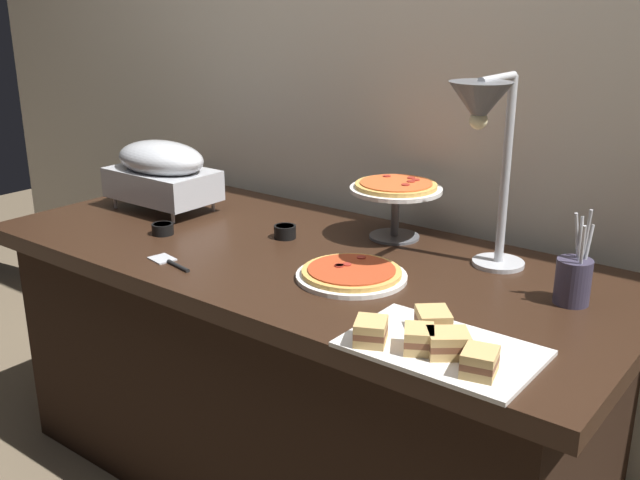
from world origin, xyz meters
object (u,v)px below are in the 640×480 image
(sandwich_platter, at_px, (435,343))
(utensil_holder, at_px, (573,280))
(serving_spatula, at_px, (170,262))
(pizza_plate_front, at_px, (351,274))
(sauce_cup_near, at_px, (163,229))
(pizza_plate_center, at_px, (396,193))
(heat_lamp, at_px, (485,125))
(chafing_dish, at_px, (162,171))
(sauce_cup_far, at_px, (285,231))

(sandwich_platter, distance_m, utensil_holder, 0.44)
(serving_spatula, bearing_deg, pizza_plate_front, 24.68)
(sauce_cup_near, bearing_deg, pizza_plate_front, 4.35)
(pizza_plate_center, bearing_deg, serving_spatula, -123.14)
(heat_lamp, distance_m, sandwich_platter, 0.57)
(heat_lamp, distance_m, utensil_holder, 0.42)
(chafing_dish, height_order, pizza_plate_center, chafing_dish)
(chafing_dish, bearing_deg, sauce_cup_far, 1.74)
(chafing_dish, bearing_deg, serving_spatula, -39.38)
(sandwich_platter, xyz_separation_m, sauce_cup_near, (-1.05, 0.18, -0.00))
(sauce_cup_far, bearing_deg, serving_spatula, -106.56)
(chafing_dish, xyz_separation_m, sauce_cup_near, (0.21, -0.19, -0.12))
(chafing_dish, relative_size, sauce_cup_near, 5.53)
(heat_lamp, relative_size, sauce_cup_near, 7.78)
(sandwich_platter, bearing_deg, sauce_cup_far, 152.23)
(utensil_holder, bearing_deg, sandwich_platter, -107.32)
(heat_lamp, bearing_deg, sandwich_platter, -74.17)
(pizza_plate_front, distance_m, sauce_cup_far, 0.38)
(pizza_plate_center, bearing_deg, utensil_holder, -15.29)
(sauce_cup_near, bearing_deg, serving_spatula, -36.98)
(heat_lamp, height_order, utensil_holder, heat_lamp)
(sauce_cup_far, bearing_deg, chafing_dish, -178.26)
(chafing_dish, height_order, utensil_holder, chafing_dish)
(sauce_cup_far, xyz_separation_m, serving_spatula, (-0.11, -0.36, -0.02))
(pizza_plate_front, bearing_deg, heat_lamp, 34.44)
(sandwich_platter, xyz_separation_m, utensil_holder, (0.13, 0.42, 0.04))
(utensil_holder, distance_m, serving_spatula, 1.05)
(sandwich_platter, bearing_deg, chafing_dish, 163.72)
(pizza_plate_center, height_order, sauce_cup_far, pizza_plate_center)
(heat_lamp, distance_m, pizza_plate_front, 0.50)
(chafing_dish, height_order, sandwich_platter, chafing_dish)
(pizza_plate_front, distance_m, utensil_holder, 0.54)
(utensil_holder, relative_size, serving_spatula, 1.33)
(heat_lamp, bearing_deg, chafing_dish, -177.85)
(serving_spatula, bearing_deg, utensil_holder, 22.57)
(sauce_cup_near, xyz_separation_m, sauce_cup_far, (0.32, 0.20, 0.00))
(sandwich_platter, relative_size, sauce_cup_far, 5.86)
(chafing_dish, distance_m, sauce_cup_far, 0.54)
(serving_spatula, bearing_deg, pizza_plate_center, 56.86)
(heat_lamp, bearing_deg, serving_spatula, -151.60)
(sauce_cup_near, height_order, sauce_cup_far, sauce_cup_far)
(heat_lamp, distance_m, sauce_cup_far, 0.72)
(heat_lamp, xyz_separation_m, sauce_cup_far, (-0.61, -0.03, -0.38))
(utensil_holder, bearing_deg, chafing_dish, -177.69)
(chafing_dish, relative_size, utensil_holder, 1.59)
(heat_lamp, height_order, serving_spatula, heat_lamp)
(chafing_dish, relative_size, heat_lamp, 0.71)
(chafing_dish, distance_m, pizza_plate_center, 0.82)
(pizza_plate_center, bearing_deg, sauce_cup_far, -142.13)
(pizza_plate_front, height_order, sandwich_platter, sandwich_platter)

